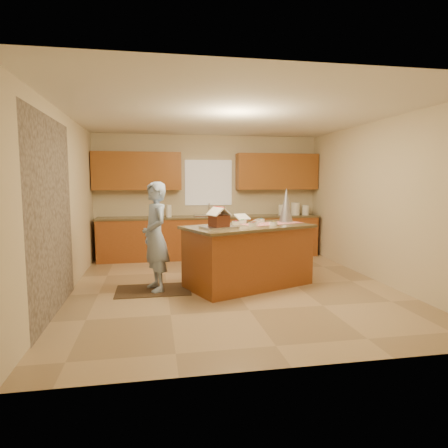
{
  "coord_description": "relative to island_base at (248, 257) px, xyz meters",
  "views": [
    {
      "loc": [
        -1.22,
        -5.98,
        1.71
      ],
      "look_at": [
        -0.1,
        0.2,
        1.0
      ],
      "focal_mm": 31.23,
      "sensor_mm": 36.0,
      "label": 1
    }
  ],
  "objects": [
    {
      "name": "sink",
      "position": [
        -0.27,
        2.4,
        0.42
      ],
      "size": [
        0.7,
        0.45,
        0.12
      ],
      "primitive_type": "cube",
      "color": "silver",
      "rests_on": "back_counter_top"
    },
    {
      "name": "canister_a",
      "position": [
        1.38,
        2.4,
        0.57
      ],
      "size": [
        0.17,
        0.17,
        0.24
      ],
      "primitive_type": "cylinder",
      "color": "white",
      "rests_on": "back_counter_top"
    },
    {
      "name": "back_counter_top",
      "position": [
        -0.27,
        2.4,
        0.43
      ],
      "size": [
        4.85,
        0.63,
        0.04
      ],
      "primitive_type": "cube",
      "color": "brown",
      "rests_on": "back_counter_base"
    },
    {
      "name": "gingerbread_house",
      "position": [
        -0.53,
        -0.27,
        0.65
      ],
      "size": [
        0.38,
        0.39,
        0.3
      ],
      "color": "#592417",
      "rests_on": "baking_tray"
    },
    {
      "name": "candy_bowls",
      "position": [
        0.06,
        0.14,
        0.54
      ],
      "size": [
        0.91,
        0.71,
        0.06
      ],
      "color": "#DD276D",
      "rests_on": "island_top"
    },
    {
      "name": "tinsel_tree",
      "position": [
        0.75,
        0.36,
        0.81
      ],
      "size": [
        0.31,
        0.31,
        0.59
      ],
      "primitive_type": "cone",
      "rotation": [
        0.0,
        0.0,
        0.39
      ],
      "color": "silver",
      "rests_on": "island_top"
    },
    {
      "name": "upper_cabinet_left",
      "position": [
        -1.82,
        2.52,
        1.43
      ],
      "size": [
        1.85,
        0.35,
        0.8
      ],
      "primitive_type": "cube",
      "color": "#9E5B21",
      "rests_on": "wall_back"
    },
    {
      "name": "table_runner",
      "position": [
        0.45,
        0.18,
        0.52
      ],
      "size": [
        1.14,
        0.76,
        0.01
      ],
      "primitive_type": "cube",
      "rotation": [
        0.0,
        0.0,
        0.39
      ],
      "color": "red",
      "rests_on": "island_top"
    },
    {
      "name": "wall_left",
      "position": [
        -2.77,
        -0.05,
        0.88
      ],
      "size": [
        5.5,
        5.5,
        0.0
      ],
      "primitive_type": "plane",
      "color": "beige",
      "rests_on": "floor"
    },
    {
      "name": "window_curtain",
      "position": [
        -0.27,
        2.67,
        1.18
      ],
      "size": [
        1.05,
        0.03,
        1.0
      ],
      "primitive_type": "cube",
      "color": "white",
      "rests_on": "wall_back"
    },
    {
      "name": "ceiling",
      "position": [
        -0.27,
        -0.05,
        2.23
      ],
      "size": [
        5.5,
        5.5,
        0.0
      ],
      "primitive_type": "plane",
      "color": "silver",
      "rests_on": "floor"
    },
    {
      "name": "island_top",
      "position": [
        0.0,
        0.0,
        0.49
      ],
      "size": [
        2.26,
        1.73,
        0.04
      ],
      "primitive_type": "cube",
      "rotation": [
        0.0,
        0.0,
        0.39
      ],
      "color": "brown",
      "rests_on": "island_base"
    },
    {
      "name": "canister_c",
      "position": [
        1.93,
        2.4,
        0.56
      ],
      "size": [
        0.15,
        0.15,
        0.22
      ],
      "primitive_type": "cylinder",
      "color": "white",
      "rests_on": "back_counter_top"
    },
    {
      "name": "faucet",
      "position": [
        -0.27,
        2.58,
        0.59
      ],
      "size": [
        0.03,
        0.03,
        0.28
      ],
      "primitive_type": "cylinder",
      "color": "silver",
      "rests_on": "back_counter_top"
    },
    {
      "name": "cookbook",
      "position": [
        -0.0,
        0.44,
        0.61
      ],
      "size": [
        0.29,
        0.26,
        0.1
      ],
      "primitive_type": "cube",
      "rotation": [
        -1.13,
        0.0,
        0.39
      ],
      "color": "white",
      "rests_on": "island_top"
    },
    {
      "name": "stone_accent",
      "position": [
        -2.75,
        -0.85,
        0.78
      ],
      "size": [
        0.0,
        2.5,
        2.5
      ],
      "primitive_type": "plane",
      "rotation": [
        1.57,
        0.0,
        1.57
      ],
      "color": "gray",
      "rests_on": "wall_left"
    },
    {
      "name": "wall_back",
      "position": [
        -0.27,
        2.7,
        0.88
      ],
      "size": [
        5.5,
        5.5,
        0.0
      ],
      "primitive_type": "plane",
      "color": "beige",
      "rests_on": "floor"
    },
    {
      "name": "wall_right",
      "position": [
        2.23,
        -0.05,
        0.88
      ],
      "size": [
        5.5,
        5.5,
        0.0
      ],
      "primitive_type": "plane",
      "color": "beige",
      "rests_on": "floor"
    },
    {
      "name": "back_counter_base",
      "position": [
        -0.27,
        2.4,
        -0.03
      ],
      "size": [
        4.8,
        0.6,
        0.88
      ],
      "primitive_type": "cube",
      "color": "brown",
      "rests_on": "floor"
    },
    {
      "name": "floor",
      "position": [
        -0.27,
        -0.05,
        -0.47
      ],
      "size": [
        5.5,
        5.5,
        0.0
      ],
      "primitive_type": "plane",
      "color": "tan",
      "rests_on": "ground"
    },
    {
      "name": "island_base",
      "position": [
        0.0,
        0.0,
        0.0
      ],
      "size": [
        2.15,
        1.62,
        0.94
      ],
      "primitive_type": "cube",
      "rotation": [
        0.0,
        0.0,
        0.39
      ],
      "color": "brown",
      "rests_on": "floor"
    },
    {
      "name": "rug",
      "position": [
        -1.53,
        -0.03,
        -0.47
      ],
      "size": [
        1.14,
        0.74,
        0.01
      ],
      "primitive_type": "cube",
      "color": "black",
      "rests_on": "floor"
    },
    {
      "name": "paper_towel",
      "position": [
        -1.18,
        2.4,
        0.58
      ],
      "size": [
        0.12,
        0.12,
        0.26
      ],
      "primitive_type": "cylinder",
      "color": "white",
      "rests_on": "back_counter_top"
    },
    {
      "name": "wall_front",
      "position": [
        -0.27,
        -2.8,
        0.88
      ],
      "size": [
        5.5,
        5.5,
        0.0
      ],
      "primitive_type": "plane",
      "color": "beige",
      "rests_on": "floor"
    },
    {
      "name": "baking_tray",
      "position": [
        -0.53,
        -0.27,
        0.53
      ],
      "size": [
        0.59,
        0.52,
        0.03
      ],
      "primitive_type": "cube",
      "rotation": [
        0.0,
        0.0,
        0.39
      ],
      "color": "silver",
      "rests_on": "island_top"
    },
    {
      "name": "canister_b",
      "position": [
        1.69,
        2.4,
        0.59
      ],
      "size": [
        0.2,
        0.2,
        0.28
      ],
      "primitive_type": "cylinder",
      "color": "white",
      "rests_on": "back_counter_top"
    },
    {
      "name": "boy",
      "position": [
        -1.48,
        -0.03,
        0.38
      ],
      "size": [
        0.57,
        0.7,
        1.67
      ],
      "primitive_type": "imported",
      "rotation": [
        0.0,
        0.0,
        -1.26
      ],
      "color": "#97B1D7",
      "rests_on": "rug"
    },
    {
      "name": "upper_cabinet_right",
      "position": [
        1.28,
        2.52,
        1.43
      ],
      "size": [
        1.85,
        0.35,
        0.8
      ],
      "primitive_type": "cube",
      "color": "#9E5B21",
      "rests_on": "wall_back"
    }
  ]
}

